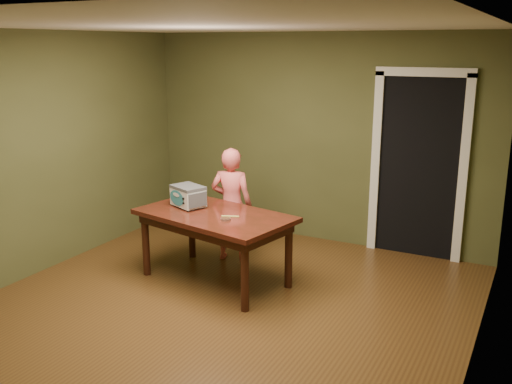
# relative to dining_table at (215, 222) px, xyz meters

# --- Properties ---
(floor) EXTENTS (5.00, 5.00, 0.00)m
(floor) POSITION_rel_dining_table_xyz_m (0.38, -0.71, -0.65)
(floor) COLOR #573818
(floor) RESTS_ON ground
(room_shell) EXTENTS (4.52, 5.02, 2.61)m
(room_shell) POSITION_rel_dining_table_xyz_m (0.38, -0.71, 1.06)
(room_shell) COLOR #4E512B
(room_shell) RESTS_ON ground
(doorway) EXTENTS (1.10, 0.66, 2.25)m
(doorway) POSITION_rel_dining_table_xyz_m (1.68, 2.08, 0.41)
(doorway) COLOR black
(doorway) RESTS_ON ground
(dining_table) EXTENTS (1.75, 1.20, 0.75)m
(dining_table) POSITION_rel_dining_table_xyz_m (0.00, 0.00, 0.00)
(dining_table) COLOR #32150B
(dining_table) RESTS_ON floor
(toy_oven) EXTENTS (0.43, 0.37, 0.23)m
(toy_oven) POSITION_rel_dining_table_xyz_m (-0.38, 0.08, 0.23)
(toy_oven) COLOR #4C4F54
(toy_oven) RESTS_ON dining_table
(baking_pan) EXTENTS (0.10, 0.10, 0.02)m
(baking_pan) POSITION_rel_dining_table_xyz_m (0.22, -0.15, 0.11)
(baking_pan) COLOR silver
(baking_pan) RESTS_ON dining_table
(spatula) EXTENTS (0.18, 0.09, 0.01)m
(spatula) POSITION_rel_dining_table_xyz_m (0.20, -0.03, 0.10)
(spatula) COLOR #DCD560
(spatula) RESTS_ON dining_table
(child) EXTENTS (0.54, 0.42, 1.32)m
(child) POSITION_rel_dining_table_xyz_m (-0.16, 0.64, 0.01)
(child) COLOR #EA6260
(child) RESTS_ON floor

